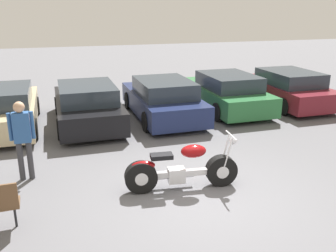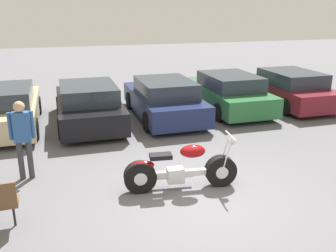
{
  "view_description": "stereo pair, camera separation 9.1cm",
  "coord_description": "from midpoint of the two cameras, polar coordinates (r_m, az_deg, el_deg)",
  "views": [
    {
      "loc": [
        -2.6,
        -6.13,
        3.58
      ],
      "look_at": [
        -0.08,
        1.99,
        0.85
      ],
      "focal_mm": 40.0,
      "sensor_mm": 36.0,
      "label": 1
    },
    {
      "loc": [
        -2.51,
        -6.15,
        3.58
      ],
      "look_at": [
        -0.08,
        1.99,
        0.85
      ],
      "focal_mm": 40.0,
      "sensor_mm": 36.0,
      "label": 2
    }
  ],
  "objects": [
    {
      "name": "parked_car_maroon",
      "position": [
        14.86,
        17.95,
        5.45
      ],
      "size": [
        1.95,
        4.4,
        1.31
      ],
      "color": "maroon",
      "rests_on": "ground_plane"
    },
    {
      "name": "ground_plane",
      "position": [
        7.55,
        5.35,
        -10.57
      ],
      "size": [
        60.0,
        60.0,
        0.0
      ],
      "primitive_type": "plane",
      "color": "slate"
    },
    {
      "name": "parked_car_champagne",
      "position": [
        12.35,
        -23.42,
        2.45
      ],
      "size": [
        1.95,
        4.4,
        1.31
      ],
      "color": "#C6B284",
      "rests_on": "ground_plane"
    },
    {
      "name": "motorcycle",
      "position": [
        7.63,
        2.16,
        -6.66
      ],
      "size": [
        2.34,
        0.71,
        1.1
      ],
      "color": "black",
      "rests_on": "ground_plane"
    },
    {
      "name": "parked_car_black",
      "position": [
        12.04,
        -11.82,
        3.2
      ],
      "size": [
        1.95,
        4.4,
        1.31
      ],
      "color": "black",
      "rests_on": "ground_plane"
    },
    {
      "name": "parked_car_green",
      "position": [
        13.66,
        9.2,
        5.07
      ],
      "size": [
        1.95,
        4.4,
        1.31
      ],
      "color": "#286B38",
      "rests_on": "ground_plane"
    },
    {
      "name": "parked_car_navy",
      "position": [
        12.48,
        -0.43,
        4.09
      ],
      "size": [
        1.95,
        4.4,
        1.31
      ],
      "color": "#19234C",
      "rests_on": "ground_plane"
    },
    {
      "name": "person_standing",
      "position": [
        8.4,
        -21.04,
        -1.08
      ],
      "size": [
        0.52,
        0.23,
        1.73
      ],
      "color": "#38383D",
      "rests_on": "ground_plane"
    }
  ]
}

